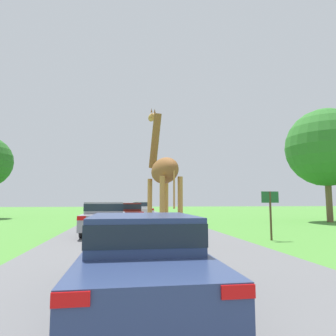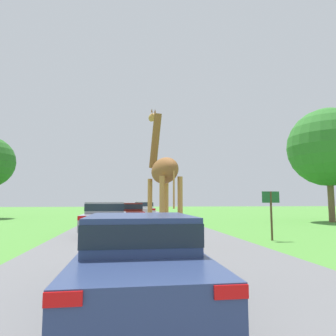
{
  "view_description": "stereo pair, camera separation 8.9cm",
  "coord_description": "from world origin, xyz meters",
  "px_view_note": "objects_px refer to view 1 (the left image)",
  "views": [
    {
      "loc": [
        -0.9,
        0.89,
        1.51
      ],
      "look_at": [
        0.58,
        10.84,
        2.61
      ],
      "focal_mm": 32.0,
      "sensor_mm": 36.0,
      "label": 1
    },
    {
      "loc": [
        -0.81,
        0.88,
        1.51
      ],
      "look_at": [
        0.58,
        10.84,
        2.61
      ],
      "focal_mm": 32.0,
      "sensor_mm": 36.0,
      "label": 2
    }
  ],
  "objects_px": {
    "tree_left_edge": "(326,148)",
    "car_queue_left": "(105,217)",
    "car_queue_right": "(128,212)",
    "car_lead_maroon": "(142,252)",
    "sign_post": "(270,206)",
    "giraffe_near_road": "(163,173)",
    "car_far_ahead": "(142,209)"
  },
  "relations": [
    {
      "from": "tree_left_edge",
      "to": "car_queue_left",
      "type": "bearing_deg",
      "value": -160.38
    },
    {
      "from": "car_queue_right",
      "to": "car_queue_left",
      "type": "xyz_separation_m",
      "value": [
        -1.2,
        -7.15,
        0.04
      ]
    },
    {
      "from": "car_lead_maroon",
      "to": "tree_left_edge",
      "type": "height_order",
      "value": "tree_left_edge"
    },
    {
      "from": "car_queue_right",
      "to": "car_lead_maroon",
      "type": "bearing_deg",
      "value": -90.21
    },
    {
      "from": "sign_post",
      "to": "giraffe_near_road",
      "type": "bearing_deg",
      "value": -168.03
    },
    {
      "from": "car_lead_maroon",
      "to": "car_queue_left",
      "type": "distance_m",
      "value": 9.25
    },
    {
      "from": "sign_post",
      "to": "car_far_ahead",
      "type": "bearing_deg",
      "value": 104.01
    },
    {
      "from": "car_lead_maroon",
      "to": "tree_left_edge",
      "type": "bearing_deg",
      "value": 45.76
    },
    {
      "from": "car_lead_maroon",
      "to": "car_queue_right",
      "type": "distance_m",
      "value": 16.33
    },
    {
      "from": "giraffe_near_road",
      "to": "car_queue_right",
      "type": "relative_size",
      "value": 1.07
    },
    {
      "from": "tree_left_edge",
      "to": "car_queue_right",
      "type": "bearing_deg",
      "value": 173.38
    },
    {
      "from": "sign_post",
      "to": "car_queue_left",
      "type": "bearing_deg",
      "value": 154.37
    },
    {
      "from": "car_lead_maroon",
      "to": "car_queue_right",
      "type": "xyz_separation_m",
      "value": [
        0.06,
        16.33,
        0.05
      ]
    },
    {
      "from": "giraffe_near_road",
      "to": "tree_left_edge",
      "type": "xyz_separation_m",
      "value": [
        13.27,
        9.53,
        2.92
      ]
    },
    {
      "from": "giraffe_near_road",
      "to": "sign_post",
      "type": "distance_m",
      "value": 4.58
    },
    {
      "from": "car_far_ahead",
      "to": "sign_post",
      "type": "relative_size",
      "value": 2.38
    },
    {
      "from": "tree_left_edge",
      "to": "sign_post",
      "type": "xyz_separation_m",
      "value": [
        -8.94,
        -8.61,
        -4.08
      ]
    },
    {
      "from": "giraffe_near_road",
      "to": "car_far_ahead",
      "type": "xyz_separation_m",
      "value": [
        0.33,
        16.95,
        -1.69
      ]
    },
    {
      "from": "giraffe_near_road",
      "to": "car_queue_left",
      "type": "xyz_separation_m",
      "value": [
        -2.15,
        4.03,
        -1.68
      ]
    },
    {
      "from": "tree_left_edge",
      "to": "car_far_ahead",
      "type": "bearing_deg",
      "value": 150.16
    },
    {
      "from": "car_far_ahead",
      "to": "car_lead_maroon",
      "type": "bearing_deg",
      "value": -93.5
    },
    {
      "from": "car_queue_left",
      "to": "car_far_ahead",
      "type": "height_order",
      "value": "car_far_ahead"
    },
    {
      "from": "car_queue_left",
      "to": "car_far_ahead",
      "type": "bearing_deg",
      "value": 79.11
    },
    {
      "from": "car_far_ahead",
      "to": "car_queue_left",
      "type": "bearing_deg",
      "value": -100.89
    },
    {
      "from": "car_lead_maroon",
      "to": "car_far_ahead",
      "type": "bearing_deg",
      "value": 86.5
    },
    {
      "from": "giraffe_near_road",
      "to": "car_lead_maroon",
      "type": "distance_m",
      "value": 5.54
    },
    {
      "from": "car_queue_right",
      "to": "tree_left_edge",
      "type": "xyz_separation_m",
      "value": [
        14.23,
        -1.65,
        4.64
      ]
    },
    {
      "from": "giraffe_near_road",
      "to": "tree_left_edge",
      "type": "bearing_deg",
      "value": 23.43
    },
    {
      "from": "car_queue_right",
      "to": "car_far_ahead",
      "type": "distance_m",
      "value": 5.91
    },
    {
      "from": "giraffe_near_road",
      "to": "car_far_ahead",
      "type": "relative_size",
      "value": 1.14
    },
    {
      "from": "car_lead_maroon",
      "to": "tree_left_edge",
      "type": "relative_size",
      "value": 0.55
    },
    {
      "from": "car_lead_maroon",
      "to": "tree_left_edge",
      "type": "distance_m",
      "value": 21.01
    }
  ]
}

